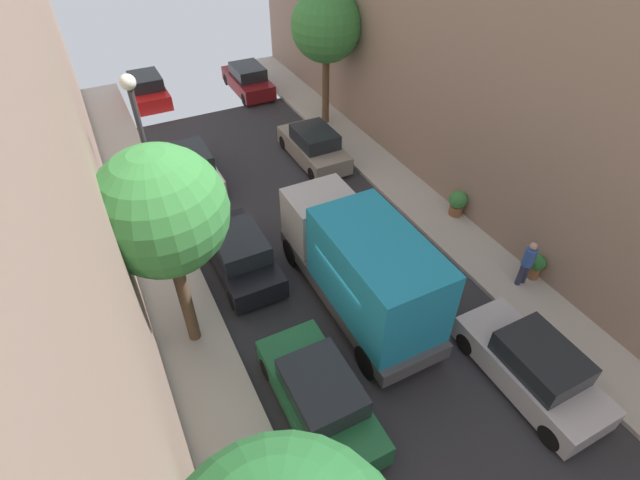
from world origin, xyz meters
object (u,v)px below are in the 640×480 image
object	(u,v)px
parked_car_left_2	(320,396)
lamp_post	(146,150)
parked_car_left_4	(191,167)
parked_car_left_3	(240,254)
parked_car_left_5	(147,89)
delivery_truck	(360,265)
parked_car_right_2	(533,367)
parked_car_right_3	(314,146)
parked_car_right_4	(248,80)
street_tree_1	(326,27)
pedestrian	(527,262)
potted_plant_0	(536,265)
potted_plant_4	(458,202)
street_tree_2	(162,213)

from	to	relation	value
parked_car_left_2	lamp_post	world-z (taller)	lamp_post
parked_car_left_4	lamp_post	distance (m)	5.95
parked_car_left_3	parked_car_left_4	distance (m)	6.09
parked_car_left_5	delivery_truck	world-z (taller)	delivery_truck
parked_car_left_2	parked_car_right_2	size ratio (longest dim) A/B	1.00
lamp_post	delivery_truck	bearing A→B (deg)	-47.16
parked_car_left_4	parked_car_left_3	bearing A→B (deg)	-90.00
parked_car_right_3	parked_car_right_4	bearing A→B (deg)	90.00
parked_car_left_3	parked_car_right_2	world-z (taller)	same
parked_car_left_5	delivery_truck	xyz separation A→B (m)	(2.70, -18.27, 1.07)
parked_car_left_2	street_tree_1	bearing A→B (deg)	62.06
parked_car_right_3	parked_car_right_4	world-z (taller)	same
parked_car_left_4	parked_car_right_3	distance (m)	5.46
parked_car_left_5	parked_car_left_2	bearing A→B (deg)	-90.00
parked_car_right_2	pedestrian	world-z (taller)	pedestrian
parked_car_right_4	lamp_post	size ratio (longest dim) A/B	0.66
parked_car_left_4	potted_plant_0	bearing A→B (deg)	-52.29
parked_car_left_5	lamp_post	bearing A→B (deg)	-98.12
parked_car_left_2	parked_car_left_5	size ratio (longest dim) A/B	1.00
parked_car_right_2	parked_car_left_5	bearing A→B (deg)	103.36
parked_car_left_3	parked_car_left_2	bearing A→B (deg)	-90.00
parked_car_left_2	street_tree_1	size ratio (longest dim) A/B	0.67
delivery_truck	potted_plant_4	xyz separation A→B (m)	(5.71, 2.26, -1.07)
parked_car_left_4	pedestrian	world-z (taller)	pedestrian
street_tree_1	lamp_post	xyz separation A→B (m)	(-9.42, -6.53, -0.50)
pedestrian	potted_plant_0	world-z (taller)	pedestrian
parked_car_left_5	parked_car_left_4	bearing A→B (deg)	-90.00
parked_car_left_5	potted_plant_0	bearing A→B (deg)	-66.92
parked_car_right_4	lamp_post	distance (m)	14.54
street_tree_1	street_tree_2	size ratio (longest dim) A/B	1.01
parked_car_left_4	parked_car_left_5	world-z (taller)	same
street_tree_2	delivery_truck	bearing A→B (deg)	-11.86
delivery_truck	potted_plant_4	distance (m)	6.24
potted_plant_0	parked_car_left_5	bearing A→B (deg)	113.08
parked_car_left_4	street_tree_2	world-z (taller)	street_tree_2
parked_car_right_2	potted_plant_4	world-z (taller)	parked_car_right_2
parked_car_right_3	street_tree_2	distance (m)	11.44
delivery_truck	potted_plant_0	size ratio (longest dim) A/B	7.21
delivery_truck	lamp_post	xyz separation A→B (m)	(-4.60, 4.96, 2.49)
potted_plant_4	street_tree_1	bearing A→B (deg)	95.54
parked_car_left_2	potted_plant_4	size ratio (longest dim) A/B	4.10
parked_car_left_4	lamp_post	world-z (taller)	lamp_post
parked_car_right_2	potted_plant_0	world-z (taller)	parked_car_right_2
street_tree_1	potted_plant_0	xyz separation A→B (m)	(0.97, -13.13, -4.10)
parked_car_left_3	potted_plant_4	distance (m)	8.47
street_tree_1	parked_car_left_4	bearing A→B (deg)	-163.98
lamp_post	pedestrian	bearing A→B (deg)	-33.98
parked_car_right_2	potted_plant_0	size ratio (longest dim) A/B	4.59
parked_car_left_2	street_tree_2	distance (m)	5.90
parked_car_right_3	street_tree_2	world-z (taller)	street_tree_2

